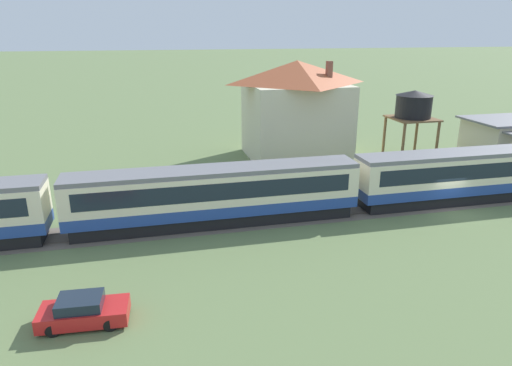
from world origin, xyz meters
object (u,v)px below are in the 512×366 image
passenger_train (359,182)px  station_house_terracotta_roof (296,109)px  parked_car_red (83,311)px  water_tower (414,106)px

passenger_train → station_house_terracotta_roof: size_ratio=7.83×
station_house_terracotta_roof → parked_car_red: 32.52m
water_tower → parked_car_red: (-29.76, -21.51, -5.16)m
parked_car_red → passenger_train: bearing=32.2°
passenger_train → parked_car_red: size_ratio=20.19×
water_tower → passenger_train: bearing=-134.4°
passenger_train → water_tower: 16.27m
station_house_terracotta_roof → water_tower: size_ratio=1.45×
station_house_terracotta_roof → water_tower: bearing=-22.8°
parked_car_red → station_house_terracotta_roof: bearing=57.9°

